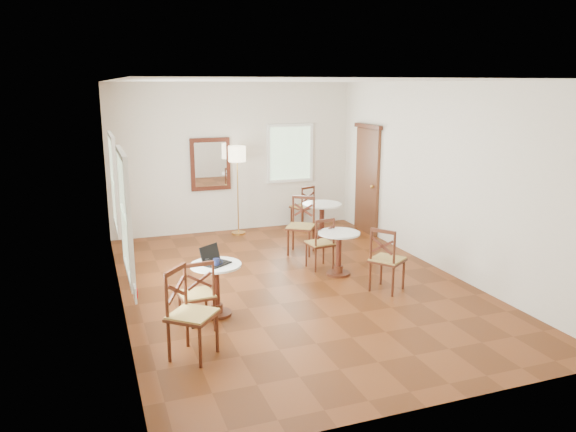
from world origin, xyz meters
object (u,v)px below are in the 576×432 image
object	(u,v)px
cafe_table_back	(322,219)
cafe_table_near	(216,284)
floor_lamp	(237,160)
chair_mid_a	(321,243)
navy_mug	(217,262)
chair_back_a	(303,207)
chair_back_b	(301,226)
laptop	(214,259)
cafe_table_mid	(339,248)
chair_near_b	(190,314)
power_adapter	(195,326)
chair_mid_b	(387,259)
mouse	(214,263)
water_glass	(207,262)
chair_near_a	(197,295)

from	to	relation	value
cafe_table_back	cafe_table_near	bearing A→B (deg)	-134.90
cafe_table_back	floor_lamp	bearing A→B (deg)	136.83
chair_mid_a	navy_mug	xyz separation A→B (m)	(-2.03, -1.37, 0.32)
chair_back_a	cafe_table_near	bearing A→B (deg)	33.79
chair_back_b	floor_lamp	bearing A→B (deg)	147.08
chair_mid_a	laptop	bearing A→B (deg)	26.31
cafe_table_mid	laptop	distance (m)	2.38
chair_mid_a	chair_near_b	bearing A→B (deg)	36.76
chair_near_b	power_adapter	distance (m)	0.90
chair_mid_a	chair_back_b	distance (m)	0.92
cafe_table_near	chair_back_a	world-z (taller)	chair_back_a
laptop	power_adapter	bearing A→B (deg)	-171.30
cafe_table_mid	floor_lamp	bearing A→B (deg)	105.89
chair_mid_a	laptop	distance (m)	2.42
cafe_table_near	chair_mid_a	world-z (taller)	chair_mid_a
cafe_table_near	chair_mid_b	xyz separation A→B (m)	(2.52, 0.02, 0.04)
chair_back_b	chair_near_b	bearing A→B (deg)	-94.68
chair_near_b	power_adapter	size ratio (longest dim) A/B	10.59
floor_lamp	laptop	distance (m)	4.14
cafe_table_mid	chair_mid_b	world-z (taller)	chair_mid_b
cafe_table_back	power_adapter	distance (m)	4.21
chair_back_a	laptop	size ratio (longest dim) A/B	2.13
chair_mid_b	cafe_table_back	bearing A→B (deg)	-37.03
mouse	water_glass	size ratio (longest dim) A/B	0.95
power_adapter	cafe_table_mid	bearing A→B (deg)	25.39
chair_near_a	chair_back_b	bearing A→B (deg)	-138.15
mouse	cafe_table_near	bearing A→B (deg)	25.98
chair_back_b	water_glass	bearing A→B (deg)	-100.12
floor_lamp	navy_mug	distance (m)	4.24
chair_near_a	water_glass	bearing A→B (deg)	-129.44
mouse	navy_mug	world-z (taller)	navy_mug
chair_near_a	cafe_table_near	bearing A→B (deg)	-138.31
chair_mid_a	chair_mid_b	size ratio (longest dim) A/B	0.90
cafe_table_mid	floor_lamp	size ratio (longest dim) A/B	0.39
cafe_table_near	power_adapter	size ratio (longest dim) A/B	7.28
chair_back_b	navy_mug	distance (m)	3.08
cafe_table_near	cafe_table_mid	size ratio (longest dim) A/B	1.00
cafe_table_back	laptop	size ratio (longest dim) A/B	1.84
cafe_table_mid	chair_mid_a	xyz separation A→B (m)	(-0.15, 0.38, -0.00)
chair_near_a	chair_mid_a	xyz separation A→B (m)	(2.34, 1.62, -0.02)
cafe_table_near	cafe_table_back	bearing A→B (deg)	45.10
laptop	power_adapter	world-z (taller)	laptop
chair_near_b	chair_mid_a	xyz separation A→B (m)	(2.54, 2.31, -0.08)
water_glass	cafe_table_mid	bearing A→B (deg)	22.42
cafe_table_near	floor_lamp	distance (m)	4.22
cafe_table_back	floor_lamp	xyz separation A→B (m)	(-1.30, 1.22, 1.02)
chair_mid_a	chair_back_a	distance (m)	2.73
cafe_table_back	chair_back_b	xyz separation A→B (m)	(-0.59, -0.44, 0.03)
cafe_table_near	chair_near_a	world-z (taller)	chair_near_a
chair_near_b	laptop	size ratio (longest dim) A/B	2.42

